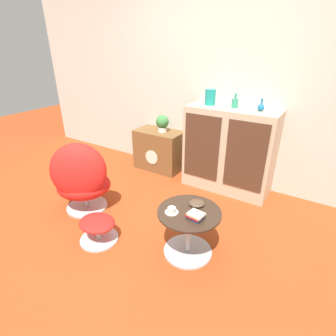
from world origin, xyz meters
name	(u,v)px	position (x,y,z in m)	size (l,w,h in m)	color
ground_plane	(137,238)	(0.00, 0.00, 0.00)	(12.00, 12.00, 0.00)	#9E3D19
wall_back	(215,82)	(0.00, 1.70, 1.30)	(6.40, 0.06, 2.60)	beige
sideboard	(229,150)	(0.36, 1.45, 0.53)	(1.09, 0.46, 1.06)	tan
tv_console	(159,150)	(-0.72, 1.47, 0.30)	(0.70, 0.41, 0.59)	brown
egg_chair	(81,179)	(-0.80, 0.08, 0.40)	(0.80, 0.79, 0.85)	#B7B7BC
ottoman	(98,226)	(-0.30, -0.21, 0.16)	(0.37, 0.37, 0.25)	#B7B7BC
coffee_table	(189,229)	(0.51, 0.11, 0.26)	(0.55, 0.55, 0.45)	#B7B7BC
vase_leftmost	(210,97)	(0.06, 1.45, 1.15)	(0.13, 0.13, 0.19)	teal
vase_inner_left	(235,103)	(0.37, 1.45, 1.12)	(0.08, 0.08, 0.17)	#2D8E6B
vase_inner_right	(261,107)	(0.67, 1.45, 1.10)	(0.08, 0.08, 0.14)	#196699
potted_plant	(162,123)	(-0.66, 1.47, 0.72)	(0.19, 0.19, 0.24)	silver
teacup	(172,211)	(0.39, 0.02, 0.47)	(0.11, 0.11, 0.05)	silver
book_stack	(195,216)	(0.60, 0.05, 0.48)	(0.15, 0.13, 0.06)	#1E478C
bowl	(197,203)	(0.52, 0.23, 0.47)	(0.14, 0.14, 0.04)	#4C3828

